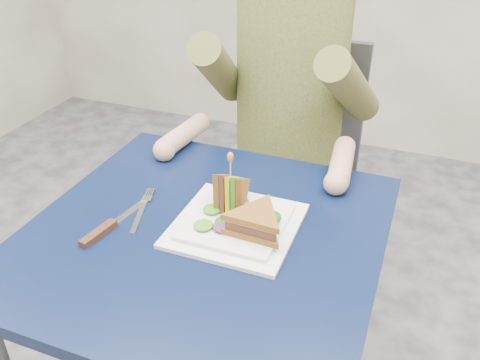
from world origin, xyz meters
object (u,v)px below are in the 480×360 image
at_px(table, 205,259).
at_px(diner, 290,61).
at_px(fork, 142,211).
at_px(sandwich_flat, 256,222).
at_px(chair, 294,155).
at_px(plate, 236,224).
at_px(sandwich_upright, 231,193).
at_px(knife, 105,229).

xyz_separation_m(table, diner, (-0.00, 0.63, 0.26)).
bearing_deg(table, diner, 90.00).
bearing_deg(fork, sandwich_flat, -0.45).
bearing_deg(chair, fork, -102.47).
bearing_deg(plate, table, -150.28).
bearing_deg(sandwich_upright, sandwich_flat, -39.47).
bearing_deg(chair, knife, -103.50).
bearing_deg(diner, plate, -84.11).
height_order(chair, knife, chair).
height_order(sandwich_flat, sandwich_upright, sandwich_upright).
height_order(diner, plate, diner).
bearing_deg(chair, diner, -90.00).
xyz_separation_m(sandwich_flat, knife, (-0.31, -0.09, -0.04)).
distance_m(table, sandwich_flat, 0.17).
bearing_deg(table, plate, 29.72).
relative_size(sandwich_upright, fork, 0.84).
xyz_separation_m(fork, knife, (-0.04, -0.09, 0.00)).
bearing_deg(fork, table, -4.29).
xyz_separation_m(diner, plate, (0.06, -0.59, -0.18)).
xyz_separation_m(table, chair, (0.00, 0.74, -0.11)).
distance_m(sandwich_flat, sandwich_upright, 0.11).
relative_size(sandwich_upright, knife, 0.67).
bearing_deg(sandwich_flat, table, -175.12).
bearing_deg(sandwich_upright, table, -111.32).
relative_size(chair, plate, 3.58).
xyz_separation_m(chair, fork, (-0.16, -0.73, 0.19)).
bearing_deg(chair, sandwich_flat, -80.96).
bearing_deg(fork, sandwich_upright, 19.43).
relative_size(diner, plate, 2.87).
xyz_separation_m(table, sandwich_upright, (0.03, 0.08, 0.13)).
distance_m(sandwich_upright, fork, 0.21).
xyz_separation_m(chair, diner, (-0.00, -0.11, 0.37)).
relative_size(chair, sandwich_upright, 6.29).
bearing_deg(sandwich_flat, knife, -164.15).
xyz_separation_m(plate, fork, (-0.22, -0.02, -0.01)).
distance_m(plate, fork, 0.22).
relative_size(table, fork, 4.26).
distance_m(sandwich_flat, fork, 0.28).
distance_m(fork, knife, 0.10).
bearing_deg(plate, diner, 95.89).
xyz_separation_m(sandwich_upright, knife, (-0.23, -0.16, -0.05)).
distance_m(sandwich_flat, knife, 0.33).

